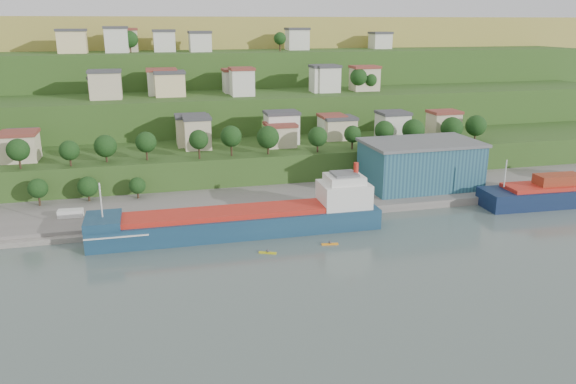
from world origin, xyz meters
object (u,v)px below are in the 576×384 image
object	(u,v)px
caravan	(71,215)
cargo_ship_near	(247,222)
kayak_orange	(330,243)
warehouse	(420,164)

from	to	relation	value
caravan	cargo_ship_near	bearing A→B (deg)	-17.29
cargo_ship_near	kayak_orange	world-z (taller)	cargo_ship_near
cargo_ship_near	caravan	bearing A→B (deg)	159.34
warehouse	kayak_orange	size ratio (longest dim) A/B	8.57
cargo_ship_near	kayak_orange	bearing A→B (deg)	-35.09
caravan	kayak_orange	distance (m)	61.17
warehouse	kayak_orange	xyz separation A→B (m)	(-35.83, -30.01, -8.17)
warehouse	kayak_orange	distance (m)	47.45
warehouse	caravan	size ratio (longest dim) A/B	5.59
warehouse	caravan	distance (m)	91.15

